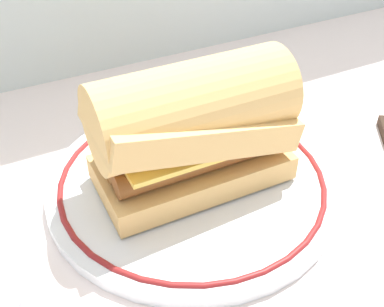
# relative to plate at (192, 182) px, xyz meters

# --- Properties ---
(ground_plane) EXTENTS (1.50, 1.50, 0.00)m
(ground_plane) POSITION_rel_plate_xyz_m (0.02, -0.02, -0.01)
(ground_plane) COLOR silver
(plate) EXTENTS (0.30, 0.30, 0.01)m
(plate) POSITION_rel_plate_xyz_m (0.00, 0.00, 0.00)
(plate) COLOR white
(plate) RESTS_ON ground_plane
(sausage_sandwich) EXTENTS (0.19, 0.10, 0.13)m
(sausage_sandwich) POSITION_rel_plate_xyz_m (0.00, -0.00, 0.07)
(sausage_sandwich) COLOR #E3B166
(sausage_sandwich) RESTS_ON plate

